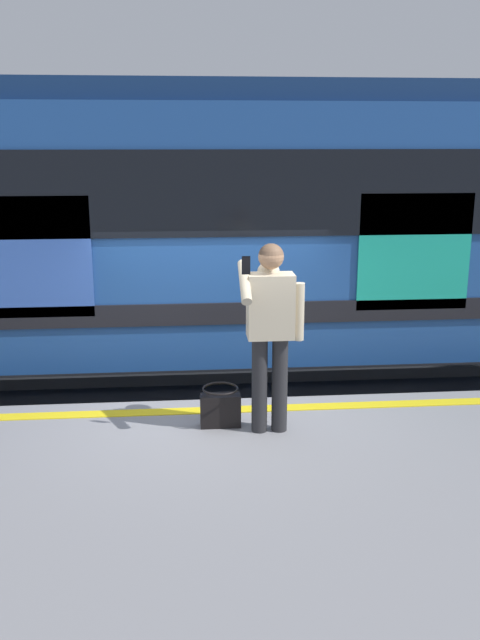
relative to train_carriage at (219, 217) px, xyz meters
name	(u,v)px	position (x,y,z in m)	size (l,w,h in m)	color
ground_plane	(217,479)	(0.17, 2.19, -2.48)	(25.23, 25.23, 0.00)	#3D3D3F
platform	(230,548)	(0.17, 4.13, -2.04)	(16.82, 3.88, 0.89)	gray
safety_line	(218,410)	(0.17, 2.49, -1.59)	(16.49, 0.16, 0.01)	yellow
track_rail_near	(210,417)	(0.17, 0.71, -2.40)	(21.87, 0.08, 0.16)	slate
track_rail_far	(205,378)	(0.17, -0.72, -2.40)	(21.87, 0.08, 0.16)	slate
train_carriage	(219,217)	(0.00, 0.00, 0.00)	(11.69, 2.92, 3.89)	#1E478C
passenger	(270,323)	(-0.26, 2.99, -0.59)	(0.57, 0.55, 1.69)	#262628
handbag	(220,408)	(0.17, 2.86, -1.41)	(0.37, 0.33, 0.37)	black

